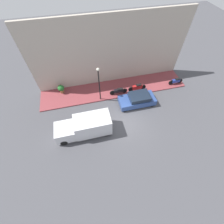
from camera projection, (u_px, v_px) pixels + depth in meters
name	position (u px, v px, depth m)	size (l,w,h in m)	color
ground_plane	(126.00, 123.00, 15.27)	(60.00, 60.00, 0.00)	#47474C
sidewalk	(114.00, 89.00, 18.16)	(3.12, 17.24, 0.12)	brown
building_facade	(111.00, 52.00, 16.14)	(0.30, 17.24, 7.72)	#B2A899
parked_car	(137.00, 100.00, 16.34)	(1.79, 3.94, 1.30)	#2D4784
delivery_van	(85.00, 127.00, 13.77)	(1.83, 5.07, 2.03)	silver
motorcycle_black	(119.00, 91.00, 17.27)	(0.30, 2.07, 0.75)	black
motorcycle_blue	(176.00, 81.00, 18.28)	(0.30, 1.81, 0.78)	navy
motorcycle_red	(137.00, 87.00, 17.58)	(0.30, 2.15, 0.84)	#B21E1E
streetlamp	(99.00, 81.00, 14.98)	(0.30, 0.30, 4.18)	black
potted_plant	(61.00, 89.00, 17.26)	(0.73, 0.73, 1.03)	brown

